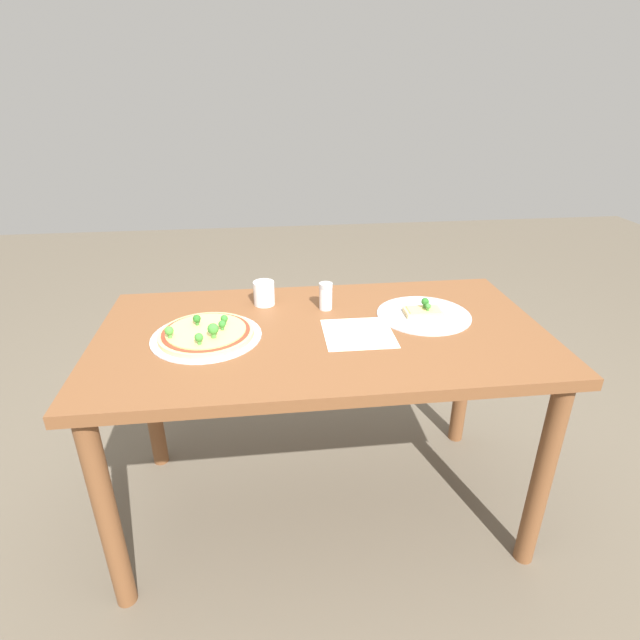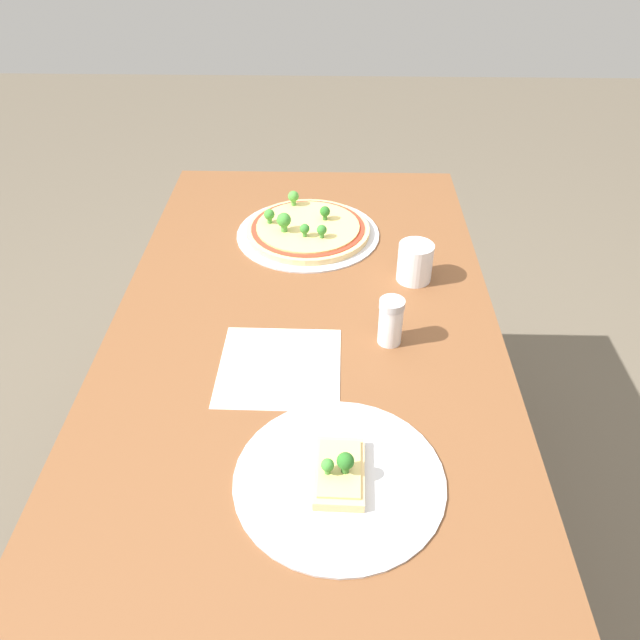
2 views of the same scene
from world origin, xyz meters
The scene contains 7 objects.
ground_plane centered at (0.00, 0.00, 0.00)m, with size 8.00×8.00×0.00m, color brown.
dining_table centered at (0.00, 0.00, 0.63)m, with size 1.39×0.74×0.73m.
pizza_tray_whole centered at (0.35, 0.01, 0.74)m, with size 0.33×0.33×0.07m.
pizza_tray_slice centered at (-0.35, -0.07, 0.73)m, with size 0.31×0.31×0.06m.
drinking_cup centered at (0.17, -0.22, 0.77)m, with size 0.07×0.07×0.08m, color white.
condiment_shaker centered at (-0.03, -0.16, 0.77)m, with size 0.05×0.05×0.09m.
paper_menu centered at (-0.11, 0.04, 0.73)m, with size 0.21×0.21×0.00m, color white.
Camera 2 is at (-0.92, -0.05, 1.46)m, focal length 35.00 mm.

